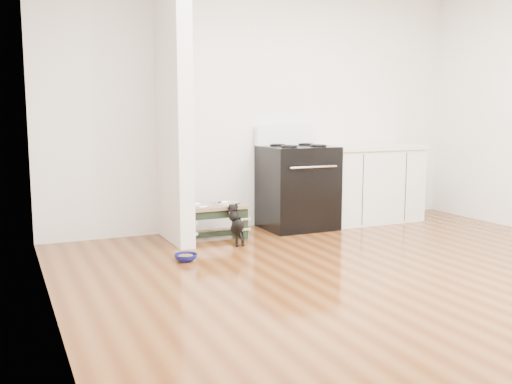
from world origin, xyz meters
The scene contains 8 objects.
ground centered at (0.00, 0.00, 0.00)m, with size 5.00×5.00×0.00m, color #4E260E.
room_shell centered at (0.00, 0.00, 1.62)m, with size 5.00×5.00×5.00m.
partition_wall centered at (-1.18, 2.10, 1.35)m, with size 0.15×0.80×2.70m, color silver.
oven_range centered at (0.25, 2.16, 0.48)m, with size 0.76×0.69×1.14m.
cabinet_run centered at (1.23, 2.18, 0.45)m, with size 1.24×0.64×0.91m.
dog_feeder centered at (-0.79, 2.01, 0.25)m, with size 0.65×0.35×0.37m.
puppy centered at (-0.68, 1.71, 0.22)m, with size 0.11×0.33×0.40m.
floor_bowl centered at (-1.33, 1.30, 0.03)m, with size 0.24×0.24×0.06m.
Camera 1 is at (-2.78, -3.38, 1.29)m, focal length 40.00 mm.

